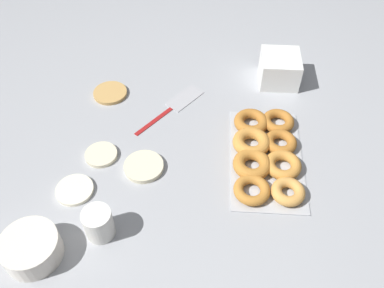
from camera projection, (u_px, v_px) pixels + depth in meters
ground_plane at (160, 149)px, 1.23m from camera, size 3.00×3.00×0.00m
pancake_0 at (75, 190)px, 1.13m from camera, size 0.10×0.10×0.01m
pancake_1 at (101, 155)px, 1.21m from camera, size 0.10×0.10×0.01m
pancake_2 at (144, 166)px, 1.18m from camera, size 0.12×0.12×0.01m
pancake_3 at (110, 93)px, 1.39m from camera, size 0.11×0.11×0.01m
donut_tray at (265, 153)px, 1.20m from camera, size 0.38×0.21×0.04m
batter_bowl at (31, 248)px, 0.98m from camera, size 0.14×0.14×0.07m
container_stack at (280, 69)px, 1.41m from camera, size 0.14×0.13×0.10m
paper_cup at (99, 224)px, 1.01m from camera, size 0.07×0.07×0.09m
spatula at (178, 103)px, 1.37m from camera, size 0.25×0.21×0.01m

